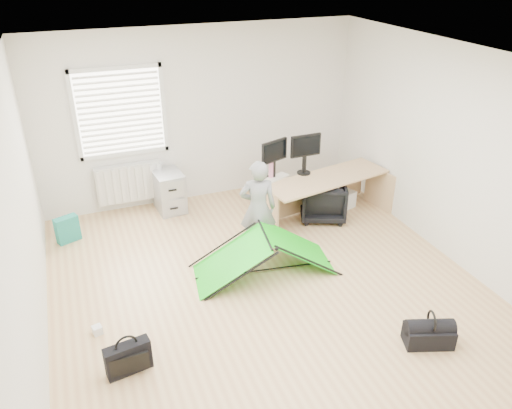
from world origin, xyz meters
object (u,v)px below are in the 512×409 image
object	(u,v)px
monitor_left	(274,165)
monitor_right	(304,159)
thermos	(271,170)
storage_crate	(338,200)
filing_cabinet	(169,191)
desk	(325,198)
kite	(265,253)
office_chair	(323,199)
person	(258,208)
laptop_bag	(128,358)
duffel_bag	(429,336)

from	to	relation	value
monitor_left	monitor_right	world-z (taller)	monitor_right
thermos	storage_crate	world-z (taller)	thermos
monitor_left	storage_crate	world-z (taller)	monitor_left
thermos	storage_crate	bearing A→B (deg)	-3.73
filing_cabinet	monitor_right	distance (m)	2.14
desk	kite	xyz separation A→B (m)	(-1.38, -0.99, -0.06)
office_chair	person	bearing A→B (deg)	46.03
monitor_left	filing_cabinet	bearing A→B (deg)	129.18
monitor_right	office_chair	distance (m)	0.67
laptop_bag	duffel_bag	size ratio (longest dim) A/B	0.90
monitor_right	kite	size ratio (longest dim) A/B	0.27
duffel_bag	laptop_bag	bearing A→B (deg)	-174.79
monitor_right	laptop_bag	xyz separation A→B (m)	(-2.99, -2.33, -0.72)
kite	laptop_bag	distance (m)	2.15
laptop_bag	storage_crate	bearing A→B (deg)	23.33
thermos	office_chair	xyz separation A→B (m)	(0.73, -0.27, -0.49)
filing_cabinet	laptop_bag	distance (m)	3.35
storage_crate	duffel_bag	distance (m)	3.08
desk	storage_crate	distance (m)	0.44
kite	duffel_bag	bearing A→B (deg)	-50.32
filing_cabinet	kite	bearing A→B (deg)	-75.13
office_chair	storage_crate	size ratio (longest dim) A/B	1.39
filing_cabinet	monitor_left	world-z (taller)	monitor_left
filing_cabinet	storage_crate	size ratio (longest dim) A/B	1.30
storage_crate	duffel_bag	size ratio (longest dim) A/B	0.98
laptop_bag	monitor_left	bearing A→B (deg)	34.01
thermos	office_chair	world-z (taller)	thermos
monitor_left	office_chair	size ratio (longest dim) A/B	0.68
filing_cabinet	office_chair	distance (m)	2.36
thermos	laptop_bag	distance (m)	3.46
kite	storage_crate	bearing A→B (deg)	43.33
monitor_left	person	size ratio (longest dim) A/B	0.34
person	office_chair	bearing A→B (deg)	-141.20
monitor_left	kite	world-z (taller)	monitor_left
desk	filing_cabinet	xyz separation A→B (m)	(-2.13, 1.09, -0.02)
monitor_left	person	bearing A→B (deg)	-144.96
monitor_left	person	xyz separation A→B (m)	(-0.55, -0.78, -0.22)
person	storage_crate	size ratio (longest dim) A/B	2.75
monitor_right	laptop_bag	size ratio (longest dim) A/B	1.07
monitor_right	storage_crate	distance (m)	0.96
thermos	person	distance (m)	0.96
monitor_left	office_chair	world-z (taller)	monitor_left
monitor_left	storage_crate	bearing A→B (deg)	-23.13
storage_crate	duffel_bag	bearing A→B (deg)	-101.98
storage_crate	duffel_bag	xyz separation A→B (m)	(-0.64, -3.01, -0.03)
desk	office_chair	distance (m)	0.05
office_chair	laptop_bag	xyz separation A→B (m)	(-3.20, -2.07, -0.14)
office_chair	storage_crate	world-z (taller)	office_chair
monitor_right	storage_crate	size ratio (longest dim) A/B	0.98
filing_cabinet	monitor_left	size ratio (longest dim) A/B	1.39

